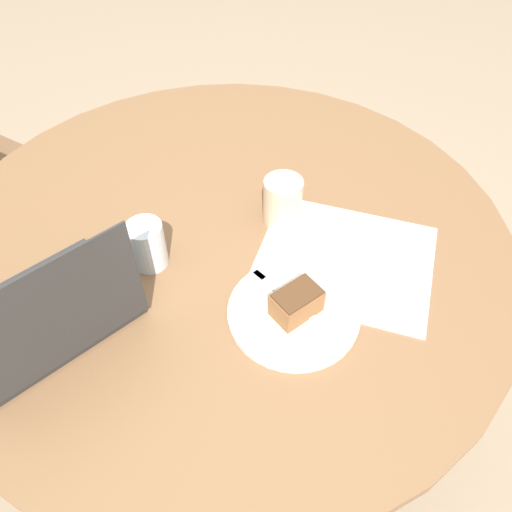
% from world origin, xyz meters
% --- Properties ---
extents(ground_plane, '(12.00, 12.00, 0.00)m').
position_xyz_m(ground_plane, '(0.00, 0.00, 0.00)').
color(ground_plane, gray).
extents(dining_table, '(1.24, 1.24, 0.71)m').
position_xyz_m(dining_table, '(0.00, 0.00, 0.60)').
color(dining_table, brown).
rests_on(dining_table, ground_plane).
extents(paper_document, '(0.42, 0.39, 0.00)m').
position_xyz_m(paper_document, '(0.25, 0.08, 0.72)').
color(paper_document, white).
rests_on(paper_document, dining_table).
extents(plate, '(0.25, 0.25, 0.01)m').
position_xyz_m(plate, '(0.24, -0.10, 0.72)').
color(plate, silver).
rests_on(plate, dining_table).
extents(cake_slice, '(0.08, 0.10, 0.06)m').
position_xyz_m(cake_slice, '(0.25, -0.10, 0.75)').
color(cake_slice, brown).
rests_on(cake_slice, plate).
extents(fork, '(0.17, 0.05, 0.00)m').
position_xyz_m(fork, '(0.19, -0.08, 0.73)').
color(fork, silver).
rests_on(fork, plate).
extents(coffee_glass, '(0.08, 0.08, 0.11)m').
position_xyz_m(coffee_glass, '(0.08, 0.10, 0.77)').
color(coffee_glass, '#C6AD89').
rests_on(coffee_glass, dining_table).
extents(water_glass, '(0.07, 0.07, 0.10)m').
position_xyz_m(water_glass, '(-0.06, -0.16, 0.76)').
color(water_glass, silver).
rests_on(water_glass, dining_table).
extents(laptop, '(0.30, 0.35, 0.24)m').
position_xyz_m(laptop, '(-0.10, -0.38, 0.76)').
color(laptop, '#2D2D2D').
rests_on(laptop, dining_table).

